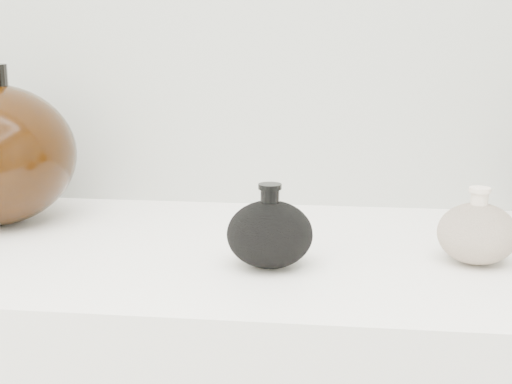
# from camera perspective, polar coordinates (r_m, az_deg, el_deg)

# --- Properties ---
(black_gourd_vase) EXTENTS (0.14, 0.14, 0.10)m
(black_gourd_vase) POSITION_cam_1_polar(r_m,az_deg,el_deg) (0.87, 1.11, -3.33)
(black_gourd_vase) COLOR black
(black_gourd_vase) RESTS_ON display_counter
(cream_gourd_vase) EXTENTS (0.11, 0.11, 0.10)m
(cream_gourd_vase) POSITION_cam_1_polar(r_m,az_deg,el_deg) (0.92, 17.27, -3.13)
(cream_gourd_vase) COLOR #BBB196
(cream_gourd_vase) RESTS_ON display_counter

